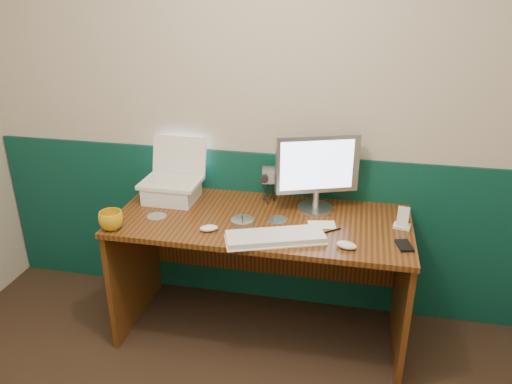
% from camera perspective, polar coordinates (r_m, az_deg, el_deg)
% --- Properties ---
extents(back_wall, '(3.50, 0.04, 2.50)m').
position_cam_1_polar(back_wall, '(2.90, 0.96, 9.20)').
color(back_wall, '#BDB29F').
rests_on(back_wall, ground).
extents(wainscot, '(3.48, 0.02, 1.00)m').
position_cam_1_polar(wainscot, '(3.15, 0.83, -4.21)').
color(wainscot, '#073128').
rests_on(wainscot, ground).
extents(desk, '(1.60, 0.70, 0.75)m').
position_cam_1_polar(desk, '(2.90, 0.62, -9.71)').
color(desk, '#3B1C0A').
rests_on(desk, ground).
extents(laptop_riser, '(0.29, 0.25, 0.10)m').
position_cam_1_polar(laptop_riser, '(2.96, -9.60, -0.00)').
color(laptop_riser, silver).
rests_on(laptop_riser, desk).
extents(laptop, '(0.34, 0.26, 0.28)m').
position_cam_1_polar(laptop, '(2.89, -9.85, 3.43)').
color(laptop, white).
rests_on(laptop, laptop_riser).
extents(monitor, '(0.47, 0.28, 0.45)m').
position_cam_1_polar(monitor, '(2.75, 7.00, 2.28)').
color(monitor, '#B0B0B5').
rests_on(monitor, desk).
extents(keyboard, '(0.51, 0.32, 0.03)m').
position_cam_1_polar(keyboard, '(2.49, 2.22, -5.25)').
color(keyboard, silver).
rests_on(keyboard, desk).
extents(mouse_right, '(0.11, 0.09, 0.03)m').
position_cam_1_polar(mouse_right, '(2.46, 10.30, -5.99)').
color(mouse_right, silver).
rests_on(mouse_right, desk).
extents(mouse_left, '(0.11, 0.09, 0.03)m').
position_cam_1_polar(mouse_left, '(2.59, -5.41, -4.13)').
color(mouse_left, white).
rests_on(mouse_left, desk).
extents(mug, '(0.13, 0.13, 0.10)m').
position_cam_1_polar(mug, '(2.69, -16.23, -3.13)').
color(mug, gold).
rests_on(mug, desk).
extents(camcorder, '(0.10, 0.13, 0.19)m').
position_cam_1_polar(camcorder, '(2.88, 1.43, 0.59)').
color(camcorder, '#AFAFB4').
rests_on(camcorder, desk).
extents(cd_spindle, '(0.12, 0.12, 0.03)m').
position_cam_1_polar(cd_spindle, '(2.65, -1.57, -3.39)').
color(cd_spindle, '#B1B8C1').
rests_on(cd_spindle, desk).
extents(cd_loose_a, '(0.11, 0.11, 0.00)m').
position_cam_1_polar(cd_loose_a, '(2.79, -11.27, -2.72)').
color(cd_loose_a, '#B2BAC2').
rests_on(cd_loose_a, desk).
extents(cd_loose_b, '(0.11, 0.11, 0.00)m').
position_cam_1_polar(cd_loose_b, '(2.70, 2.48, -3.16)').
color(cd_loose_b, silver).
rests_on(cd_loose_b, desk).
extents(pen, '(0.12, 0.10, 0.01)m').
position_cam_1_polar(pen, '(2.60, 8.36, -4.46)').
color(pen, black).
rests_on(pen, desk).
extents(papers, '(0.16, 0.12, 0.00)m').
position_cam_1_polar(papers, '(2.66, 7.52, -3.75)').
color(papers, white).
rests_on(papers, desk).
extents(dock, '(0.10, 0.08, 0.02)m').
position_cam_1_polar(dock, '(2.72, 16.33, -3.77)').
color(dock, silver).
rests_on(dock, desk).
extents(music_player, '(0.06, 0.04, 0.10)m').
position_cam_1_polar(music_player, '(2.70, 16.47, -2.66)').
color(music_player, silver).
rests_on(music_player, dock).
extents(pda, '(0.09, 0.12, 0.01)m').
position_cam_1_polar(pda, '(2.54, 16.59, -5.88)').
color(pda, black).
rests_on(pda, desk).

